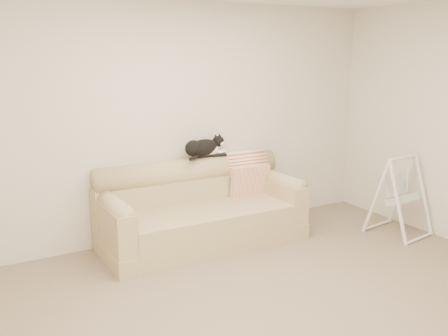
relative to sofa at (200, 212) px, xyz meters
name	(u,v)px	position (x,y,z in m)	size (l,w,h in m)	color
ground_plane	(284,304)	(-0.04, -1.62, -0.35)	(5.00, 5.00, 0.00)	#6E614E
room_shell	(290,122)	(-0.04, -1.62, 1.18)	(5.04, 4.04, 2.60)	beige
sofa	(200,212)	(0.00, 0.00, 0.00)	(2.20, 0.93, 0.90)	tan
remote_a	(205,156)	(0.19, 0.24, 0.56)	(0.18, 0.06, 0.03)	black
remote_b	(219,155)	(0.36, 0.22, 0.56)	(0.17, 0.07, 0.02)	black
tuxedo_cat	(204,147)	(0.17, 0.23, 0.66)	(0.59, 0.40, 0.24)	black
throw_blanket	(244,167)	(0.70, 0.23, 0.37)	(0.50, 0.38, 0.58)	#C84922
baby_swing	(399,195)	(2.11, -0.88, 0.11)	(0.64, 0.67, 0.92)	white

